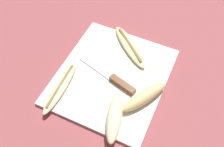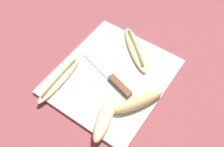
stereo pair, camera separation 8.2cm
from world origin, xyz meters
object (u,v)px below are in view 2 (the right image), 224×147
banana_pale_long (105,116)px  banana_soft_right (136,49)px  knife (115,81)px  banana_cream_curved (60,79)px  banana_spotted_left (139,101)px

banana_pale_long → banana_soft_right: (0.26, 0.06, -0.01)m
knife → banana_cream_curved: bearing=138.2°
knife → banana_soft_right: 0.15m
knife → banana_cream_curved: banana_cream_curved is taller
banana_soft_right → banana_pale_long: bearing=-166.6°
banana_pale_long → knife: bearing=21.4°
banana_pale_long → banana_cream_curved: size_ratio=0.83×
banana_spotted_left → banana_cream_curved: bearing=105.6°
banana_soft_right → banana_cream_curved: same height
banana_pale_long → banana_cream_curved: 0.19m
banana_spotted_left → banana_soft_right: (0.17, 0.12, -0.01)m
banana_soft_right → banana_cream_curved: 0.27m
banana_spotted_left → banana_cream_curved: 0.25m
knife → banana_pale_long: banana_pale_long is taller
banana_cream_curved → banana_pale_long: bearing=-97.0°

